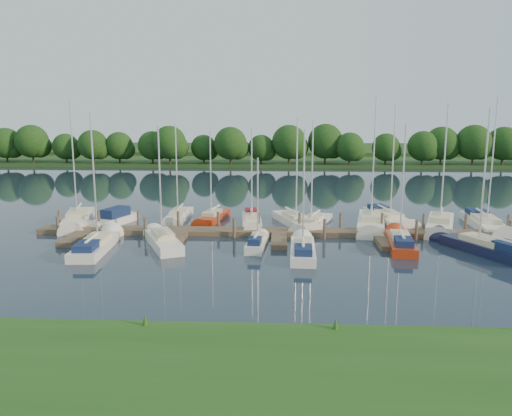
{
  "coord_description": "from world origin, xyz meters",
  "views": [
    {
      "loc": [
        -0.03,
        -32.08,
        9.7
      ],
      "look_at": [
        -1.9,
        8.0,
        2.2
      ],
      "focal_mm": 35.0,
      "sensor_mm": 36.0,
      "label": 1
    }
  ],
  "objects_px": {
    "motorboat": "(115,220)",
    "sailboat_s_2": "(257,243)",
    "sailboat_n_5": "(295,222)",
    "dock": "(279,234)",
    "sailboat_n_0": "(78,221)"
  },
  "relations": [
    {
      "from": "dock",
      "to": "motorboat",
      "type": "xyz_separation_m",
      "value": [
        -14.82,
        3.88,
        0.17
      ]
    },
    {
      "from": "sailboat_n_0",
      "to": "sailboat_s_2",
      "type": "distance_m",
      "value": 18.13
    },
    {
      "from": "sailboat_n_0",
      "to": "sailboat_s_2",
      "type": "bearing_deg",
      "value": 141.05
    },
    {
      "from": "dock",
      "to": "motorboat",
      "type": "bearing_deg",
      "value": 165.32
    },
    {
      "from": "motorboat",
      "to": "sailboat_n_5",
      "type": "distance_m",
      "value": 16.26
    },
    {
      "from": "sailboat_n_5",
      "to": "dock",
      "type": "bearing_deg",
      "value": 51.8
    },
    {
      "from": "dock",
      "to": "motorboat",
      "type": "distance_m",
      "value": 15.32
    },
    {
      "from": "sailboat_n_5",
      "to": "sailboat_s_2",
      "type": "height_order",
      "value": "sailboat_n_5"
    },
    {
      "from": "sailboat_n_0",
      "to": "sailboat_s_2",
      "type": "relative_size",
      "value": 1.64
    },
    {
      "from": "motorboat",
      "to": "sailboat_s_2",
      "type": "height_order",
      "value": "sailboat_s_2"
    },
    {
      "from": "dock",
      "to": "sailboat_n_0",
      "type": "relative_size",
      "value": 3.49
    },
    {
      "from": "dock",
      "to": "motorboat",
      "type": "height_order",
      "value": "motorboat"
    },
    {
      "from": "sailboat_n_0",
      "to": "sailboat_s_2",
      "type": "xyz_separation_m",
      "value": [
        16.56,
        -7.39,
        0.03
      ]
    },
    {
      "from": "sailboat_s_2",
      "to": "sailboat_n_5",
      "type": "bearing_deg",
      "value": 73.75
    },
    {
      "from": "dock",
      "to": "sailboat_n_0",
      "type": "height_order",
      "value": "sailboat_n_0"
    }
  ]
}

